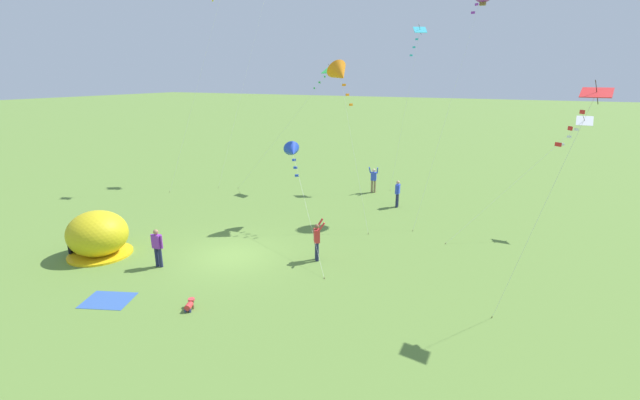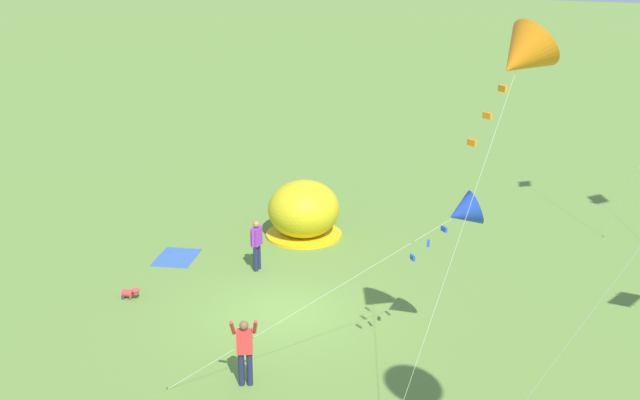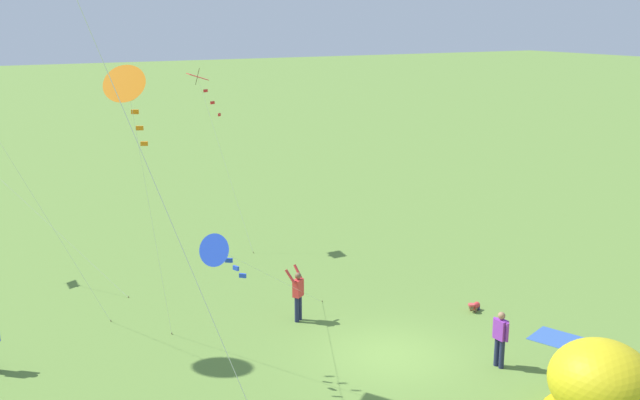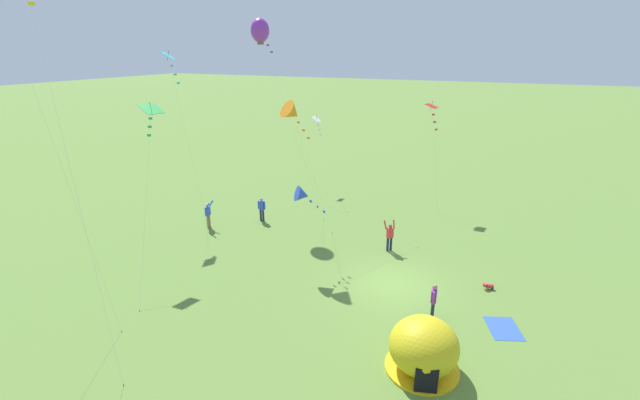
{
  "view_description": "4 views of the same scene",
  "coord_description": "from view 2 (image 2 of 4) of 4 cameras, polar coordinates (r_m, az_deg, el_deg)",
  "views": [
    {
      "loc": [
        11.65,
        -14.65,
        8.03
      ],
      "look_at": [
        2.55,
        3.98,
        1.97
      ],
      "focal_mm": 24.0,
      "sensor_mm": 36.0,
      "label": 1
    },
    {
      "loc": [
        16.6,
        10.63,
        10.03
      ],
      "look_at": [
        0.9,
        1.74,
        4.0
      ],
      "focal_mm": 42.0,
      "sensor_mm": 36.0,
      "label": 2
    },
    {
      "loc": [
        -17.38,
        11.93,
        10.07
      ],
      "look_at": [
        3.52,
        0.53,
        4.18
      ],
      "focal_mm": 42.0,
      "sensor_mm": 36.0,
      "label": 3
    },
    {
      "loc": [
        -19.24,
        -4.5,
        11.54
      ],
      "look_at": [
        2.08,
        5.1,
        3.22
      ],
      "focal_mm": 24.0,
      "sensor_mm": 36.0,
      "label": 4
    }
  ],
  "objects": [
    {
      "name": "picnic_blanket",
      "position": [
        26.26,
        -10.88,
        -4.31
      ],
      "size": [
        2.05,
        1.83,
        0.01
      ],
      "primitive_type": "cube",
      "rotation": [
        0.0,
        0.0,
        0.37
      ],
      "color": "#3359A5",
      "rests_on": "ground"
    },
    {
      "name": "person_watching_sky",
      "position": [
        24.55,
        -4.85,
        -3.26
      ],
      "size": [
        0.59,
        0.28,
        1.72
      ],
      "color": "#1E2347",
      "rests_on": "ground"
    },
    {
      "name": "popup_tent",
      "position": [
        27.4,
        -1.24,
        -0.78
      ],
      "size": [
        2.81,
        2.81,
        2.1
      ],
      "color": "gold",
      "rests_on": "ground"
    },
    {
      "name": "kite_orange",
      "position": [
        14.91,
        15.05,
        10.47
      ],
      "size": [
        3.29,
        2.37,
        8.82
      ],
      "color": "silver",
      "rests_on": "ground"
    },
    {
      "name": "kite_blue",
      "position": [
        18.21,
        10.79,
        -0.95
      ],
      "size": [
        5.22,
        6.21,
        4.61
      ],
      "color": "silver",
      "rests_on": "ground"
    },
    {
      "name": "ground_plane",
      "position": [
        22.12,
        -2.82,
        -8.51
      ],
      "size": [
        300.0,
        300.0,
        0.0
      ],
      "primitive_type": "plane",
      "color": "olive"
    },
    {
      "name": "person_flying_kite",
      "position": [
        18.3,
        -5.76,
        -11.19
      ],
      "size": [
        0.67,
        0.72,
        1.89
      ],
      "color": "#1E2347",
      "rests_on": "ground"
    },
    {
      "name": "toddler_crawling",
      "position": [
        23.52,
        -14.25,
        -6.89
      ],
      "size": [
        0.37,
        0.55,
        0.32
      ],
      "color": "red",
      "rests_on": "ground"
    }
  ]
}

